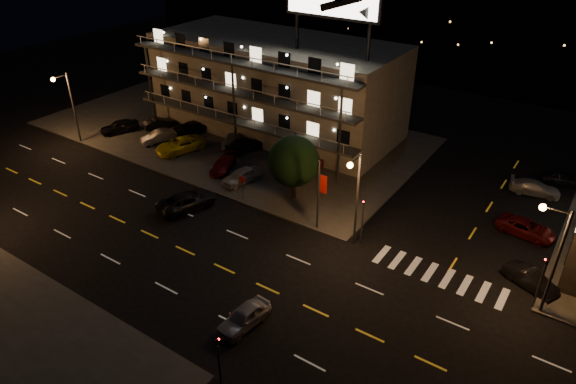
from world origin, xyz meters
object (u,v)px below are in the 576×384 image
Objects in this scene: lot_car_4 at (241,176)px; road_car_east at (244,317)px; road_car_west at (187,201)px; side_car_0 at (530,279)px; lot_car_7 at (234,139)px; lot_car_2 at (180,145)px; tree at (293,163)px.

road_car_east is (11.84, -14.64, -0.17)m from lot_car_4.
lot_car_4 is at bearing 134.16° from road_car_east.
road_car_west reaches higher than road_car_east.
lot_car_7 is at bearing 102.68° from side_car_0.
lot_car_2 is 36.11m from side_car_0.
side_car_0 is (32.37, -6.56, -0.20)m from lot_car_7.
side_car_0 is at bearing 49.97° from road_car_east.
lot_car_2 is 1.13× the size of lot_car_7.
lot_car_4 is 26.30m from side_car_0.
lot_car_4 is at bearing 8.83° from lot_car_2.
road_car_east reaches higher than side_car_0.
road_car_east is 0.75× the size of road_car_west.
tree reaches higher than side_car_0.
road_car_west is (8.53, -7.91, -0.15)m from lot_car_2.
lot_car_7 is 13.36m from road_car_west.
road_car_west is at bearing 152.27° from road_car_east.
tree is at bearing 117.51° from road_car_east.
lot_car_2 is at bearing 110.93° from side_car_0.
side_car_0 is (20.65, -0.73, -3.06)m from tree.
lot_car_7 is 1.22× the size of side_car_0.
road_car_east is (6.19, -15.08, -3.02)m from tree.
tree reaches higher than lot_car_7.
lot_car_4 reaches higher than road_car_east.
lot_car_7 is 33.03m from side_car_0.
lot_car_7 is (-11.72, 5.83, -2.87)m from tree.
lot_car_2 is 5.85m from lot_car_7.
lot_car_2 is 11.63m from road_car_west.
road_car_west is at bearing -136.07° from tree.
tree is at bearing 14.11° from lot_car_2.
lot_car_2 reaches higher than road_car_west.
tree is 20.89m from side_car_0.
tree is 6.35m from lot_car_4.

